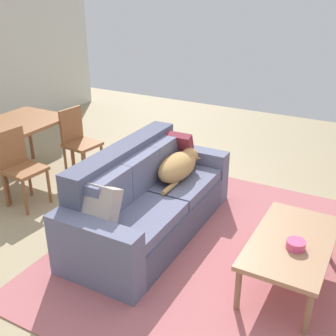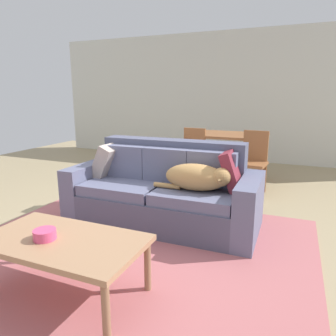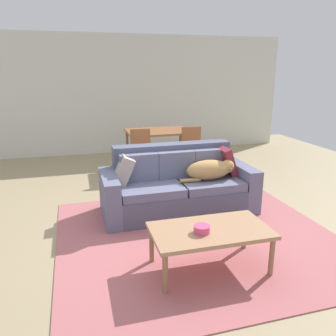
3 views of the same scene
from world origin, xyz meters
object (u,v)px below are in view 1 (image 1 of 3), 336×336
at_px(throw_pillow_by_left_arm, 96,207).
at_px(dining_chair_near_left, 20,164).
at_px(bowl_on_coffee_table, 296,245).
at_px(dining_chair_near_right, 78,139).
at_px(dining_table, 15,129).
at_px(dog_on_left_cushion, 179,166).
at_px(throw_pillow_by_right_arm, 176,149).
at_px(coffee_table, 292,245).
at_px(couch, 147,201).

distance_m(throw_pillow_by_left_arm, dining_chair_near_left, 1.62).
xyz_separation_m(bowl_on_coffee_table, dining_chair_near_right, (0.97, 3.06, 0.03)).
bearing_deg(throw_pillow_by_left_arm, dining_table, 64.15).
distance_m(dining_table, dining_chair_near_right, 0.79).
xyz_separation_m(throw_pillow_by_left_arm, dining_chair_near_left, (0.54, 1.52, -0.14)).
height_order(dog_on_left_cushion, throw_pillow_by_right_arm, throw_pillow_by_right_arm).
relative_size(coffee_table, dining_chair_near_left, 1.28).
distance_m(coffee_table, dining_table, 3.62).
height_order(couch, dining_table, couch).
distance_m(throw_pillow_by_left_arm, throw_pillow_by_right_arm, 1.48).
bearing_deg(bowl_on_coffee_table, dining_table, 82.53).
xyz_separation_m(bowl_on_coffee_table, dining_table, (0.48, 3.64, 0.23)).
height_order(throw_pillow_by_right_arm, dining_chair_near_right, dining_chair_near_right).
bearing_deg(dog_on_left_cushion, dining_table, 93.97).
distance_m(throw_pillow_by_left_arm, dining_table, 2.28).
distance_m(couch, bowl_on_coffee_table, 1.57).
bearing_deg(throw_pillow_by_left_arm, dining_chair_near_right, 44.66).
bearing_deg(coffee_table, dog_on_left_cushion, 67.81).
xyz_separation_m(throw_pillow_by_right_arm, dining_chair_near_left, (-0.94, 1.50, -0.15)).
bearing_deg(coffee_table, dining_chair_near_right, 73.91).
distance_m(dining_chair_near_left, dining_chair_near_right, 0.95).
bearing_deg(throw_pillow_by_left_arm, dog_on_left_cushion, -8.82).
bearing_deg(bowl_on_coffee_table, dining_chair_near_right, 72.36).
bearing_deg(dining_table, couch, -96.89).
relative_size(coffee_table, dining_table, 0.93).
relative_size(coffee_table, bowl_on_coffee_table, 7.39).
bearing_deg(dining_table, coffee_table, -95.94).
height_order(dog_on_left_cushion, dining_table, dining_table).
bearing_deg(dining_chair_near_right, coffee_table, -99.75).
bearing_deg(bowl_on_coffee_table, coffee_table, 25.29).
height_order(couch, dining_chair_near_left, couch).
bearing_deg(dining_table, dining_chair_near_right, -49.60).
distance_m(couch, dining_table, 2.14).
distance_m(dining_table, dining_chair_near_left, 0.73).
bearing_deg(dining_chair_near_left, couch, -78.16).
height_order(coffee_table, bowl_on_coffee_table, bowl_on_coffee_table).
bearing_deg(dining_chair_near_right, throw_pillow_by_right_arm, -83.96).
bearing_deg(throw_pillow_by_right_arm, dining_chair_near_left, 122.07).
relative_size(dog_on_left_cushion, dining_chair_near_right, 0.87).
xyz_separation_m(throw_pillow_by_right_arm, dining_table, (-0.49, 2.04, 0.05)).
relative_size(couch, dog_on_left_cushion, 2.65).
bearing_deg(throw_pillow_by_right_arm, coffee_table, -118.98).
distance_m(dog_on_left_cushion, throw_pillow_by_right_arm, 0.37).
xyz_separation_m(dining_table, dining_chair_near_right, (0.49, -0.58, -0.20)).
height_order(bowl_on_coffee_table, dining_chair_near_left, dining_chair_near_left).
xyz_separation_m(couch, bowl_on_coffee_table, (-0.22, -1.54, 0.12)).
distance_m(dog_on_left_cushion, dining_table, 2.25).
bearing_deg(dining_table, throw_pillow_by_right_arm, -76.55).
bearing_deg(dining_chair_near_left, coffee_table, -84.00).
xyz_separation_m(couch, dining_chair_near_right, (0.75, 1.51, 0.16)).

